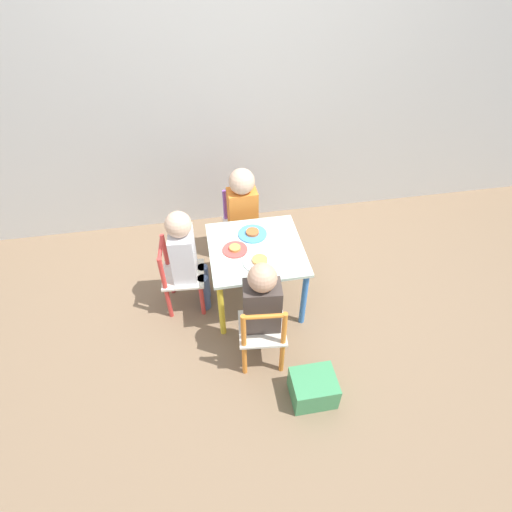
{
  "coord_description": "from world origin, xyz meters",
  "views": [
    {
      "loc": [
        -0.32,
        -1.79,
        2.08
      ],
      "look_at": [
        0.0,
        0.0,
        0.39
      ],
      "focal_mm": 28.0,
      "sensor_mm": 36.0,
      "label": 1
    }
  ],
  "objects_px": {
    "child_front": "(262,304)",
    "plate_left": "(235,249)",
    "kids_table": "(256,256)",
    "child_left": "(186,254)",
    "storage_bin": "(313,388)",
    "chair_red": "(180,276)",
    "plate_back": "(252,233)",
    "child_back": "(243,208)",
    "chair_orange": "(262,333)",
    "plate_front": "(260,261)",
    "chair_purple": "(242,225)"
  },
  "relations": [
    {
      "from": "child_back",
      "to": "chair_orange",
      "type": "bearing_deg",
      "value": -94.3
    },
    {
      "from": "plate_left",
      "to": "plate_front",
      "type": "relative_size",
      "value": 0.76
    },
    {
      "from": "kids_table",
      "to": "plate_back",
      "type": "distance_m",
      "value": 0.15
    },
    {
      "from": "child_front",
      "to": "plate_back",
      "type": "bearing_deg",
      "value": -88.64
    },
    {
      "from": "child_back",
      "to": "child_front",
      "type": "bearing_deg",
      "value": -94.03
    },
    {
      "from": "child_left",
      "to": "storage_bin",
      "type": "distance_m",
      "value": 1.07
    },
    {
      "from": "chair_red",
      "to": "child_front",
      "type": "height_order",
      "value": "child_front"
    },
    {
      "from": "chair_orange",
      "to": "child_left",
      "type": "xyz_separation_m",
      "value": [
        -0.38,
        0.52,
        0.19
      ]
    },
    {
      "from": "plate_front",
      "to": "storage_bin",
      "type": "relative_size",
      "value": 0.83
    },
    {
      "from": "plate_back",
      "to": "child_front",
      "type": "bearing_deg",
      "value": -94.47
    },
    {
      "from": "child_front",
      "to": "storage_bin",
      "type": "height_order",
      "value": "child_front"
    },
    {
      "from": "plate_back",
      "to": "plate_front",
      "type": "relative_size",
      "value": 0.91
    },
    {
      "from": "chair_purple",
      "to": "storage_bin",
      "type": "relative_size",
      "value": 2.16
    },
    {
      "from": "child_left",
      "to": "plate_left",
      "type": "bearing_deg",
      "value": -91.92
    },
    {
      "from": "child_back",
      "to": "plate_left",
      "type": "bearing_deg",
      "value": -107.02
    },
    {
      "from": "child_back",
      "to": "storage_bin",
      "type": "distance_m",
      "value": 1.27
    },
    {
      "from": "kids_table",
      "to": "storage_bin",
      "type": "bearing_deg",
      "value": -76.83
    },
    {
      "from": "plate_back",
      "to": "storage_bin",
      "type": "distance_m",
      "value": 0.99
    },
    {
      "from": "chair_red",
      "to": "child_back",
      "type": "height_order",
      "value": "child_back"
    },
    {
      "from": "child_front",
      "to": "plate_left",
      "type": "relative_size",
      "value": 4.81
    },
    {
      "from": "plate_front",
      "to": "chair_purple",
      "type": "bearing_deg",
      "value": 91.78
    },
    {
      "from": "chair_orange",
      "to": "child_front",
      "type": "height_order",
      "value": "child_front"
    },
    {
      "from": "chair_red",
      "to": "child_left",
      "type": "bearing_deg",
      "value": -90.0
    },
    {
      "from": "child_front",
      "to": "plate_left",
      "type": "distance_m",
      "value": 0.43
    },
    {
      "from": "kids_table",
      "to": "chair_red",
      "type": "height_order",
      "value": "chair_red"
    },
    {
      "from": "plate_left",
      "to": "storage_bin",
      "type": "height_order",
      "value": "plate_left"
    },
    {
      "from": "child_left",
      "to": "plate_front",
      "type": "xyz_separation_m",
      "value": [
        0.43,
        -0.16,
        0.02
      ]
    },
    {
      "from": "chair_red",
      "to": "plate_back",
      "type": "height_order",
      "value": "chair_red"
    },
    {
      "from": "chair_orange",
      "to": "plate_back",
      "type": "height_order",
      "value": "chair_orange"
    },
    {
      "from": "child_left",
      "to": "storage_bin",
      "type": "xyz_separation_m",
      "value": [
        0.61,
        -0.8,
        -0.36
      ]
    },
    {
      "from": "chair_orange",
      "to": "chair_red",
      "type": "bearing_deg",
      "value": -44.3
    },
    {
      "from": "plate_back",
      "to": "storage_bin",
      "type": "height_order",
      "value": "plate_back"
    },
    {
      "from": "chair_orange",
      "to": "child_back",
      "type": "height_order",
      "value": "child_back"
    },
    {
      "from": "chair_red",
      "to": "child_back",
      "type": "xyz_separation_m",
      "value": [
        0.47,
        0.39,
        0.2
      ]
    },
    {
      "from": "child_left",
      "to": "storage_bin",
      "type": "relative_size",
      "value": 3.14
    },
    {
      "from": "kids_table",
      "to": "child_left",
      "type": "distance_m",
      "value": 0.43
    },
    {
      "from": "child_front",
      "to": "plate_back",
      "type": "height_order",
      "value": "child_front"
    },
    {
      "from": "child_front",
      "to": "storage_bin",
      "type": "bearing_deg",
      "value": 128.71
    },
    {
      "from": "kids_table",
      "to": "child_front",
      "type": "relative_size",
      "value": 0.79
    },
    {
      "from": "plate_back",
      "to": "child_left",
      "type": "bearing_deg",
      "value": -167.21
    },
    {
      "from": "plate_front",
      "to": "child_front",
      "type": "bearing_deg",
      "value": -98.36
    },
    {
      "from": "chair_purple",
      "to": "chair_red",
      "type": "distance_m",
      "value": 0.65
    },
    {
      "from": "child_front",
      "to": "plate_back",
      "type": "distance_m",
      "value": 0.56
    },
    {
      "from": "chair_orange",
      "to": "plate_front",
      "type": "bearing_deg",
      "value": -92.1
    },
    {
      "from": "child_back",
      "to": "plate_back",
      "type": "xyz_separation_m",
      "value": [
        0.02,
        -0.3,
        0.01
      ]
    },
    {
      "from": "kids_table",
      "to": "plate_left",
      "type": "height_order",
      "value": "plate_left"
    },
    {
      "from": "chair_orange",
      "to": "child_front",
      "type": "distance_m",
      "value": 0.19
    },
    {
      "from": "chair_purple",
      "to": "plate_back",
      "type": "bearing_deg",
      "value": -89.19
    },
    {
      "from": "child_left",
      "to": "plate_front",
      "type": "bearing_deg",
      "value": -106.47
    },
    {
      "from": "child_front",
      "to": "child_left",
      "type": "bearing_deg",
      "value": -44.24
    }
  ]
}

